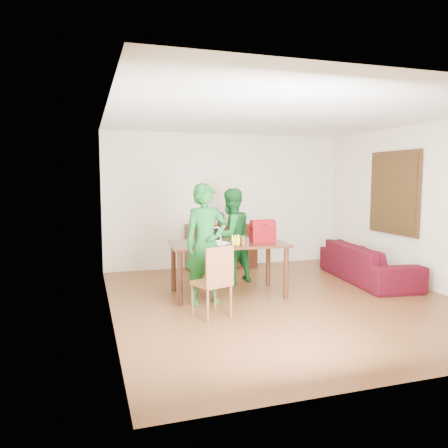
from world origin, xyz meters
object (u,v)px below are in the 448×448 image
object	(u,v)px
chair	(212,296)
laptop	(217,241)
person_far	(231,236)
red_bag	(263,233)
bottle	(243,240)
sofa	(368,263)
person_near	(206,244)
table	(228,249)

from	to	relation	value
chair	laptop	bearing A→B (deg)	49.70
person_far	red_bag	xyz separation A→B (m)	(0.24, -0.85, 0.14)
chair	bottle	size ratio (longest dim) A/B	5.82
chair	sofa	bearing A→B (deg)	-0.54
laptop	bottle	distance (m)	0.43
red_bag	laptop	bearing A→B (deg)	-179.99
person_near	person_far	xyz separation A→B (m)	(0.74, 1.10, -0.05)
person_near	sofa	xyz separation A→B (m)	(3.11, 0.54, -0.55)
chair	sofa	distance (m)	3.36
person_near	laptop	bearing A→B (deg)	44.79
person_near	chair	bearing A→B (deg)	-102.58
chair	table	bearing A→B (deg)	41.28
table	laptop	xyz separation A→B (m)	(-0.20, -0.07, 0.15)
person_far	red_bag	size ratio (longest dim) A/B	4.39
person_far	laptop	world-z (taller)	person_far
bottle	laptop	bearing A→B (deg)	136.23
laptop	table	bearing A→B (deg)	1.24
person_near	sofa	distance (m)	3.20
person_near	sofa	size ratio (longest dim) A/B	0.79
chair	red_bag	world-z (taller)	red_bag
laptop	red_bag	world-z (taller)	red_bag
red_bag	chair	bearing A→B (deg)	-137.97
person_far	sofa	size ratio (longest dim) A/B	0.74
bottle	sofa	distance (m)	2.66
person_near	bottle	distance (m)	0.57
chair	sofa	xyz separation A→B (m)	(3.18, 1.09, 0.05)
laptop	sofa	xyz separation A→B (m)	(2.85, 0.23, -0.55)
chair	laptop	size ratio (longest dim) A/B	2.40
laptop	sofa	size ratio (longest dim) A/B	0.18
chair	person_near	distance (m)	0.82
chair	red_bag	xyz separation A→B (m)	(1.05, 0.81, 0.69)
table	laptop	size ratio (longest dim) A/B	4.65
table	bottle	xyz separation A→B (m)	(0.11, -0.37, 0.19)
person_near	bottle	bearing A→B (deg)	-4.13
person_near	person_far	world-z (taller)	person_near
person_far	red_bag	world-z (taller)	person_far
bottle	sofa	world-z (taller)	bottle
chair	bottle	bearing A→B (deg)	22.18
table	chair	distance (m)	1.16
person_near	person_far	size ratio (longest dim) A/B	1.06
laptop	sofa	world-z (taller)	laptop
bottle	sofa	xyz separation A→B (m)	(2.54, 0.52, -0.58)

